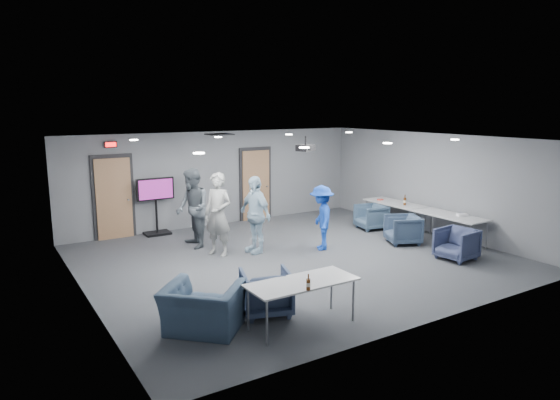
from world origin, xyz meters
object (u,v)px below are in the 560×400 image
table_right_a (395,204)px  projector (306,148)px  table_right_b (450,217)px  bottle_front (308,284)px  bottle_right (405,201)px  person_c (255,214)px  chair_front_a (266,292)px  chair_right_c (456,244)px  table_front_left (302,284)px  chair_right_b (403,230)px  person_b (192,208)px  chair_right_a (371,217)px  tv_stand (156,203)px  person_d (321,218)px  person_a (218,214)px  chair_front_b (203,308)px

table_right_a → projector: 3.50m
projector → table_right_b: bearing=-50.7°
bottle_front → bottle_right: (5.95, 3.87, 0.02)m
person_c → chair_front_a: size_ratio=2.24×
person_c → chair_front_a: 3.62m
table_right_a → person_c: bearing=90.0°
chair_right_c → bottle_front: 5.24m
table_front_left → chair_right_b: bearing=28.5°
chair_right_c → bottle_front: bearing=-79.9°
chair_front_a → table_right_b: size_ratio=0.43×
table_right_b → projector: projector is taller
table_right_a → projector: projector is taller
person_c → chair_right_c: person_c is taller
person_b → chair_right_c: size_ratio=2.48×
chair_right_a → table_front_left: size_ratio=0.43×
table_right_a → bottle_right: size_ratio=6.33×
person_b → table_front_left: person_b is taller
table_right_a → person_b: bearing=78.3°
tv_stand → person_d: bearing=-49.9°
chair_front_a → bottle_front: bearing=114.1°
table_right_b → bottle_right: (-0.03, 1.50, 0.15)m
chair_front_a → table_right_b: chair_front_a is taller
table_right_b → person_a: bearing=68.2°
tv_stand → projector: bearing=-43.6°
bottle_right → projector: bearing=171.4°
person_b → table_right_b: bearing=65.9°
person_a → person_b: person_b is taller
bottle_right → tv_stand: size_ratio=0.19×
table_front_left → chair_right_c: bearing=11.8°
table_front_left → bottle_front: 0.41m
person_c → chair_front_b: bearing=-47.1°
person_d → chair_right_c: (2.09, -2.27, -0.42)m
person_a → table_right_a: (5.35, -0.24, -0.28)m
chair_front_a → person_b: bearing=-78.0°
chair_right_c → bottle_front: size_ratio=3.14×
table_right_b → table_front_left: size_ratio=1.06×
projector → table_front_left: bearing=-143.2°
projector → table_right_a: bearing=-19.0°
chair_right_b → person_d: bearing=-83.6°
chair_front_b → table_right_b: size_ratio=0.60×
table_right_a → tv_stand: bearing=64.6°
person_c → person_d: 1.60m
chair_right_b → table_right_a: bearing=167.2°
bottle_right → tv_stand: tv_stand is taller
table_right_b → tv_stand: tv_stand is taller
person_d → table_right_b: 3.30m
table_right_a → chair_right_b: bearing=142.5°
table_right_b → table_right_a: bearing=0.0°
person_a → chair_front_b: (-1.90, -3.52, -0.60)m
chair_right_b → table_right_b: table_right_b is taller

